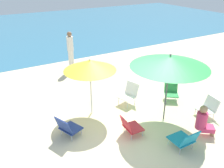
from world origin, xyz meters
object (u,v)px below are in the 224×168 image
object	(u,v)px
person_b	(203,121)
beach_chair_a	(67,127)
umbrella_green	(170,61)
beach_chair_b	(129,93)
beach_chair_e	(208,107)
beach_chair_f	(185,139)
beach_chair_c	(171,91)
beach_chair_d	(130,126)
person_a	(71,51)
umbrella_yellow	(90,65)

from	to	relation	value
person_b	beach_chair_a	bearing A→B (deg)	-171.04
umbrella_green	person_b	size ratio (longest dim) A/B	2.39
beach_chair_a	beach_chair_b	xyz separation A→B (m)	(2.44, 0.72, 0.04)
beach_chair_a	beach_chair_e	size ratio (longest dim) A/B	1.19
beach_chair_f	person_b	world-z (taller)	person_b
beach_chair_a	person_b	world-z (taller)	person_b
beach_chair_c	beach_chair_d	distance (m)	2.56
beach_chair_a	beach_chair_c	distance (m)	3.86
beach_chair_d	person_a	distance (m)	5.30
umbrella_yellow	beach_chair_f	size ratio (longest dim) A/B	2.96
beach_chair_c	beach_chair_d	xyz separation A→B (m)	(-2.36, -0.98, -0.01)
beach_chair_d	beach_chair_e	world-z (taller)	beach_chair_e
umbrella_yellow	beach_chair_f	bearing A→B (deg)	-65.36
beach_chair_b	person_b	bearing A→B (deg)	90.69
beach_chair_a	person_a	bearing A→B (deg)	45.70
beach_chair_a	beach_chair_f	world-z (taller)	beach_chair_a
umbrella_green	beach_chair_b	bearing A→B (deg)	105.41
beach_chair_a	beach_chair_f	distance (m)	3.00
beach_chair_e	person_a	world-z (taller)	person_a
person_a	umbrella_yellow	bearing A→B (deg)	114.02
beach_chair_d	beach_chair_b	bearing A→B (deg)	59.96
beach_chair_d	beach_chair_f	world-z (taller)	beach_chair_f
beach_chair_c	beach_chair_f	world-z (taller)	beach_chair_f
umbrella_yellow	beach_chair_a	distance (m)	1.85
beach_chair_e	person_b	size ratio (longest dim) A/B	0.65
beach_chair_b	beach_chair_f	bearing A→B (deg)	71.13
beach_chair_a	person_a	size ratio (longest dim) A/B	0.40
umbrella_yellow	person_b	distance (m)	3.47
umbrella_green	beach_chair_a	world-z (taller)	umbrella_green
beach_chair_b	beach_chair_e	xyz separation A→B (m)	(1.66, -1.85, -0.08)
umbrella_green	beach_chair_e	distance (m)	2.09
beach_chair_b	person_a	world-z (taller)	person_a
beach_chair_b	beach_chair_d	world-z (taller)	beach_chair_b
beach_chair_c	person_a	bearing A→B (deg)	-119.26
umbrella_yellow	beach_chair_a	bearing A→B (deg)	-143.78
beach_chair_f	person_b	distance (m)	0.89
beach_chair_b	person_a	distance (m)	3.85
beach_chair_c	beach_chair_f	size ratio (longest dim) A/B	1.12
umbrella_yellow	person_b	bearing A→B (deg)	-50.02
beach_chair_a	umbrella_green	bearing A→B (deg)	-34.09
umbrella_green	beach_chair_c	distance (m)	2.04
umbrella_yellow	beach_chair_f	distance (m)	3.24
beach_chair_a	beach_chair_e	distance (m)	4.25
beach_chair_f	person_a	size ratio (longest dim) A/B	0.36
umbrella_yellow	beach_chair_d	world-z (taller)	umbrella_yellow
umbrella_green	beach_chair_d	size ratio (longest dim) A/B	3.91
beach_chair_b	beach_chair_d	xyz separation A→B (m)	(-0.95, -1.48, -0.08)
beach_chair_b	beach_chair_c	bearing A→B (deg)	144.33
beach_chair_c	person_a	xyz separation A→B (m)	(-1.99, 4.27, 0.59)
person_b	beach_chair_f	bearing A→B (deg)	-130.01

